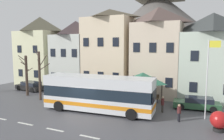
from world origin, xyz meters
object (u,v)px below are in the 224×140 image
(townhouse_02, at_px, (109,50))
(harbour_buoy, at_px, (219,120))
(pedestrian_00, at_px, (163,104))
(townhouse_04, at_px, (211,56))
(hilltop_castle, at_px, (158,32))
(transit_bus, at_px, (98,94))
(bare_tree_02, at_px, (40,75))
(parked_car_02, at_px, (70,90))
(bus_shelter, at_px, (143,78))
(pedestrian_01, at_px, (179,112))
(flagpole, at_px, (208,74))
(parked_car_00, at_px, (30,86))
(townhouse_01, at_px, (76,54))
(townhouse_03, at_px, (158,52))
(townhouse_00, at_px, (41,51))
(parked_car_01, at_px, (197,103))
(public_bench, at_px, (151,98))
(bare_tree_00, at_px, (26,75))

(townhouse_02, height_order, harbour_buoy, townhouse_02)
(pedestrian_00, bearing_deg, townhouse_04, 62.47)
(hilltop_castle, relative_size, transit_bus, 4.03)
(bare_tree_02, bearing_deg, parked_car_02, 56.73)
(bus_shelter, bearing_deg, hilltop_castle, 99.85)
(pedestrian_01, xyz_separation_m, flagpole, (2.05, 1.53, 3.14))
(townhouse_02, xyz_separation_m, parked_car_00, (-9.96, -4.74, -4.95))
(townhouse_01, relative_size, townhouse_03, 0.90)
(parked_car_00, bearing_deg, transit_bus, 166.94)
(townhouse_01, xyz_separation_m, harbour_buoy, (19.22, -10.21, -4.09))
(parked_car_00, distance_m, pedestrian_01, 20.87)
(hilltop_castle, xyz_separation_m, parked_car_02, (-4.61, -27.10, -8.53))
(townhouse_00, bearing_deg, parked_car_01, -11.17)
(pedestrian_01, bearing_deg, townhouse_01, 150.35)
(parked_car_00, relative_size, public_bench, 2.54)
(townhouse_03, relative_size, flagpole, 1.62)
(townhouse_02, relative_size, parked_car_02, 2.35)
(hilltop_castle, bearing_deg, parked_car_00, -113.44)
(parked_car_00, distance_m, parked_car_01, 21.64)
(townhouse_03, xyz_separation_m, public_bench, (0.17, -3.58, -4.99))
(pedestrian_00, height_order, harbour_buoy, pedestrian_00)
(townhouse_02, distance_m, bare_tree_00, 11.18)
(pedestrian_01, height_order, harbour_buoy, harbour_buoy)
(hilltop_castle, relative_size, parked_car_02, 9.16)
(bus_shelter, relative_size, bare_tree_02, 0.63)
(townhouse_04, distance_m, harbour_buoy, 11.27)
(parked_car_01, bearing_deg, townhouse_03, -47.30)
(parked_car_02, relative_size, pedestrian_01, 3.23)
(pedestrian_00, bearing_deg, hilltop_castle, 103.88)
(townhouse_04, height_order, parked_car_01, townhouse_04)
(townhouse_02, distance_m, harbour_buoy, 17.27)
(townhouse_03, height_order, transit_bus, townhouse_03)
(parked_car_00, height_order, bare_tree_00, bare_tree_00)
(pedestrian_00, distance_m, bare_tree_02, 13.97)
(parked_car_01, distance_m, bare_tree_00, 20.01)
(townhouse_02, bearing_deg, flagpole, -30.03)
(parked_car_00, relative_size, harbour_buoy, 2.88)
(townhouse_02, relative_size, harbour_buoy, 7.30)
(townhouse_00, height_order, transit_bus, townhouse_00)
(flagpole, xyz_separation_m, bare_tree_02, (-17.54, -0.88, -1.00))
(bus_shelter, bearing_deg, transit_bus, -131.59)
(parked_car_01, height_order, public_bench, parked_car_01)
(bare_tree_00, bearing_deg, townhouse_00, 120.49)
(townhouse_03, bearing_deg, bus_shelter, -92.64)
(townhouse_00, height_order, parked_car_01, townhouse_00)
(townhouse_01, height_order, harbour_buoy, townhouse_01)
(flagpole, bearing_deg, townhouse_02, 149.97)
(hilltop_castle, bearing_deg, bare_tree_02, -102.36)
(townhouse_04, relative_size, pedestrian_00, 6.41)
(bus_shelter, relative_size, parked_car_01, 0.80)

